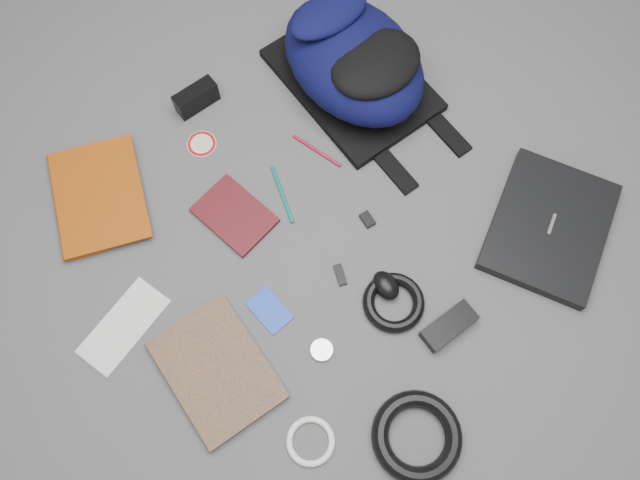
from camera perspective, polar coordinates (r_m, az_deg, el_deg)
ground at (r=1.43m, az=0.00°, el=-0.28°), size 4.00×4.00×0.00m
backpack at (r=1.55m, az=3.08°, el=16.13°), size 0.33×0.46×0.19m
laptop at (r=1.52m, az=20.23°, el=1.17°), size 0.39×0.36×0.03m
textbook_red at (r=1.57m, az=-23.07°, el=2.71°), size 0.29×0.33×0.03m
comic_book at (r=1.37m, az=-13.00°, el=-13.82°), size 0.22×0.28×0.02m
envelope at (r=1.43m, az=-17.51°, el=-7.51°), size 0.22×0.14×0.00m
dvd_case at (r=1.46m, az=-7.82°, el=2.27°), size 0.15×0.19×0.01m
compact_camera at (r=1.59m, az=-11.25°, el=12.63°), size 0.11×0.04×0.06m
sticker_disc at (r=1.56m, az=-10.77°, el=8.62°), size 0.09×0.09×0.00m
pen_teal at (r=1.47m, az=-3.48°, el=4.20°), size 0.06×0.15×0.01m
pen_red at (r=1.52m, az=-0.28°, el=8.16°), size 0.04×0.14×0.01m
id_badge at (r=1.38m, az=-4.63°, el=-6.44°), size 0.07×0.10×0.00m
usb_black at (r=1.40m, az=1.86°, el=-3.20°), size 0.04×0.05×0.01m
key_fob at (r=1.44m, az=4.35°, el=1.89°), size 0.03×0.04×0.01m
mouse at (r=1.38m, az=6.05°, el=-4.15°), size 0.06×0.08×0.04m
headphone_left at (r=1.37m, az=-8.10°, el=-9.54°), size 0.07×0.07×0.01m
headphone_right at (r=1.35m, az=0.16°, el=-10.03°), size 0.05×0.05×0.01m
cable_coil at (r=1.38m, az=6.75°, el=-5.69°), size 0.16×0.16×0.03m
power_brick at (r=1.38m, az=11.69°, el=-7.71°), size 0.13×0.06×0.03m
power_cord_coil at (r=1.34m, az=8.85°, el=-17.33°), size 0.22×0.22×0.04m
white_cable_coil at (r=1.33m, az=-0.87°, el=-17.92°), size 0.12×0.12×0.01m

